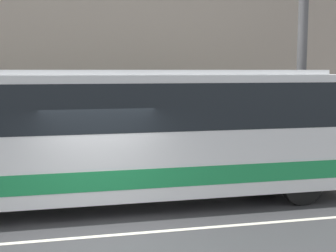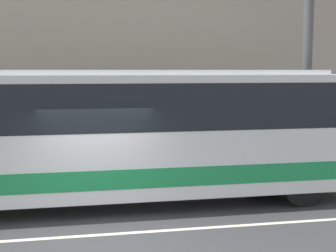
# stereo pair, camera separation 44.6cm
# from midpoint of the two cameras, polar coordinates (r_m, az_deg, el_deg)

# --- Properties ---
(ground_plane) EXTENTS (60.00, 60.00, 0.00)m
(ground_plane) POSITION_cam_midpoint_polar(r_m,az_deg,el_deg) (9.82, -9.11, -13.11)
(ground_plane) COLOR #38383A
(sidewalk) EXTENTS (60.00, 3.02, 0.17)m
(sidewalk) POSITION_cam_midpoint_polar(r_m,az_deg,el_deg) (15.09, -10.68, -5.73)
(sidewalk) COLOR #A09E99
(sidewalk) RESTS_ON ground_plane
(building_facade) EXTENTS (60.00, 0.35, 9.71)m
(building_facade) POSITION_cam_midpoint_polar(r_m,az_deg,el_deg) (16.45, -11.31, 11.38)
(building_facade) COLOR gray
(building_facade) RESTS_ON ground_plane
(lane_stripe) EXTENTS (54.00, 0.14, 0.01)m
(lane_stripe) POSITION_cam_midpoint_polar(r_m,az_deg,el_deg) (9.82, -9.11, -13.09)
(lane_stripe) COLOR beige
(lane_stripe) RESTS_ON ground_plane
(transit_bus) EXTENTS (12.40, 2.59, 3.34)m
(transit_bus) POSITION_cam_midpoint_polar(r_m,az_deg,el_deg) (11.61, -8.02, -0.42)
(transit_bus) COLOR white
(transit_bus) RESTS_ON ground_plane
(utility_pole_near) EXTENTS (0.31, 0.31, 7.60)m
(utility_pole_near) POSITION_cam_midpoint_polar(r_m,az_deg,el_deg) (15.61, 15.24, 8.93)
(utility_pole_near) COLOR #4C4C4F
(utility_pole_near) RESTS_ON sidewalk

